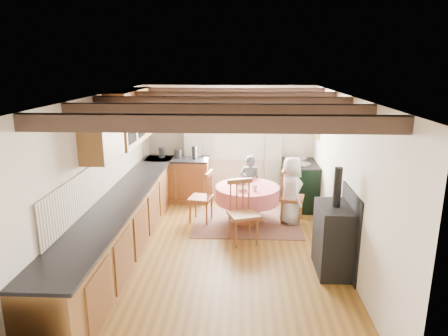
{
  "coord_description": "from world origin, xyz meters",
  "views": [
    {
      "loc": [
        0.3,
        -5.65,
        2.85
      ],
      "look_at": [
        0.0,
        0.8,
        1.15
      ],
      "focal_mm": 32.18,
      "sensor_mm": 36.0,
      "label": 1
    }
  ],
  "objects_px": {
    "dining_table": "(247,205)",
    "chair_near": "(243,212)",
    "chair_right": "(292,196)",
    "child_right": "(291,190)",
    "cast_iron_stove": "(335,221)",
    "aga_range": "(300,184)",
    "chair_left": "(201,196)",
    "cup": "(255,188)",
    "child_far": "(250,183)"
  },
  "relations": [
    {
      "from": "dining_table",
      "to": "chair_near",
      "type": "bearing_deg",
      "value": -95.03
    },
    {
      "from": "chair_right",
      "to": "child_right",
      "type": "bearing_deg",
      "value": 159.17
    },
    {
      "from": "chair_right",
      "to": "cast_iron_stove",
      "type": "xyz_separation_m",
      "value": [
        0.36,
        -1.79,
        0.26
      ]
    },
    {
      "from": "chair_near",
      "to": "aga_range",
      "type": "relative_size",
      "value": 1.02
    },
    {
      "from": "chair_right",
      "to": "aga_range",
      "type": "relative_size",
      "value": 0.98
    },
    {
      "from": "dining_table",
      "to": "cast_iron_stove",
      "type": "xyz_separation_m",
      "value": [
        1.18,
        -1.71,
        0.41
      ]
    },
    {
      "from": "chair_left",
      "to": "aga_range",
      "type": "xyz_separation_m",
      "value": [
        1.92,
        0.87,
        -0.02
      ]
    },
    {
      "from": "child_right",
      "to": "cup",
      "type": "distance_m",
      "value": 0.72
    },
    {
      "from": "chair_right",
      "to": "child_right",
      "type": "height_order",
      "value": "child_right"
    },
    {
      "from": "aga_range",
      "to": "child_right",
      "type": "xyz_separation_m",
      "value": [
        -0.28,
        -0.88,
        0.15
      ]
    },
    {
      "from": "chair_right",
      "to": "child_far",
      "type": "distance_m",
      "value": 0.93
    },
    {
      "from": "chair_near",
      "to": "chair_right",
      "type": "relative_size",
      "value": 1.04
    },
    {
      "from": "aga_range",
      "to": "cast_iron_stove",
      "type": "distance_m",
      "value": 2.65
    },
    {
      "from": "aga_range",
      "to": "child_right",
      "type": "distance_m",
      "value": 0.94
    },
    {
      "from": "cast_iron_stove",
      "to": "cup",
      "type": "relative_size",
      "value": 15.03
    },
    {
      "from": "child_far",
      "to": "child_right",
      "type": "height_order",
      "value": "child_right"
    },
    {
      "from": "child_far",
      "to": "child_right",
      "type": "relative_size",
      "value": 0.91
    },
    {
      "from": "cast_iron_stove",
      "to": "chair_left",
      "type": "bearing_deg",
      "value": 139.14
    },
    {
      "from": "chair_left",
      "to": "aga_range",
      "type": "relative_size",
      "value": 0.95
    },
    {
      "from": "child_far",
      "to": "aga_range",
      "type": "bearing_deg",
      "value": -147.03
    },
    {
      "from": "dining_table",
      "to": "cast_iron_stove",
      "type": "relative_size",
      "value": 0.76
    },
    {
      "from": "cup",
      "to": "child_right",
      "type": "bearing_deg",
      "value": 21.7
    },
    {
      "from": "dining_table",
      "to": "chair_left",
      "type": "xyz_separation_m",
      "value": [
        -0.85,
        0.05,
        0.14
      ]
    },
    {
      "from": "dining_table",
      "to": "chair_right",
      "type": "height_order",
      "value": "chair_right"
    },
    {
      "from": "chair_right",
      "to": "cast_iron_stove",
      "type": "relative_size",
      "value": 0.66
    },
    {
      "from": "dining_table",
      "to": "chair_right",
      "type": "relative_size",
      "value": 1.16
    },
    {
      "from": "chair_right",
      "to": "cast_iron_stove",
      "type": "bearing_deg",
      "value": -155.78
    },
    {
      "from": "dining_table",
      "to": "child_far",
      "type": "height_order",
      "value": "child_far"
    },
    {
      "from": "aga_range",
      "to": "cup",
      "type": "bearing_deg",
      "value": -129.5
    },
    {
      "from": "dining_table",
      "to": "chair_near",
      "type": "relative_size",
      "value": 1.11
    },
    {
      "from": "chair_right",
      "to": "aga_range",
      "type": "bearing_deg",
      "value": -3.87
    },
    {
      "from": "chair_left",
      "to": "cup",
      "type": "xyz_separation_m",
      "value": [
        0.97,
        -0.27,
        0.26
      ]
    },
    {
      "from": "dining_table",
      "to": "aga_range",
      "type": "distance_m",
      "value": 1.42
    },
    {
      "from": "child_right",
      "to": "dining_table",
      "type": "bearing_deg",
      "value": 79.1
    },
    {
      "from": "chair_left",
      "to": "cup",
      "type": "relative_size",
      "value": 9.61
    },
    {
      "from": "chair_near",
      "to": "chair_right",
      "type": "distance_m",
      "value": 1.28
    },
    {
      "from": "chair_right",
      "to": "cup",
      "type": "distance_m",
      "value": 0.8
    },
    {
      "from": "chair_right",
      "to": "child_far",
      "type": "height_order",
      "value": "child_far"
    },
    {
      "from": "cup",
      "to": "dining_table",
      "type": "bearing_deg",
      "value": 118.77
    },
    {
      "from": "child_far",
      "to": "chair_left",
      "type": "bearing_deg",
      "value": 47.54
    },
    {
      "from": "chair_near",
      "to": "chair_left",
      "type": "xyz_separation_m",
      "value": [
        -0.78,
        0.89,
        -0.04
      ]
    },
    {
      "from": "chair_near",
      "to": "cast_iron_stove",
      "type": "distance_m",
      "value": 1.54
    },
    {
      "from": "child_right",
      "to": "chair_right",
      "type": "bearing_deg",
      "value": -47.51
    },
    {
      "from": "chair_left",
      "to": "child_right",
      "type": "xyz_separation_m",
      "value": [
        1.64,
        -0.01,
        0.14
      ]
    },
    {
      "from": "dining_table",
      "to": "cup",
      "type": "xyz_separation_m",
      "value": [
        0.12,
        -0.22,
        0.39
      ]
    },
    {
      "from": "dining_table",
      "to": "cast_iron_stove",
      "type": "bearing_deg",
      "value": -55.4
    },
    {
      "from": "chair_right",
      "to": "cast_iron_stove",
      "type": "height_order",
      "value": "cast_iron_stove"
    },
    {
      "from": "chair_near",
      "to": "cast_iron_stove",
      "type": "bearing_deg",
      "value": -54.37
    },
    {
      "from": "dining_table",
      "to": "chair_left",
      "type": "distance_m",
      "value": 0.86
    },
    {
      "from": "dining_table",
      "to": "cast_iron_stove",
      "type": "distance_m",
      "value": 2.11
    }
  ]
}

